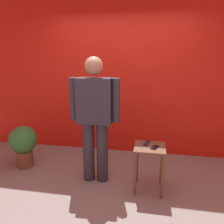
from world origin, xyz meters
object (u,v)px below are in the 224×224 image
at_px(standing_person, 95,115).
at_px(cell_phone, 155,147).
at_px(side_table, 149,156).
at_px(potted_plant, 23,143).
at_px(tv_remote, 147,143).

height_order(standing_person, cell_phone, standing_person).
height_order(side_table, potted_plant, potted_plant).
distance_m(standing_person, tv_remote, 0.80).
height_order(side_table, tv_remote, tv_remote).
distance_m(cell_phone, tv_remote, 0.16).
xyz_separation_m(side_table, potted_plant, (-2.01, 0.31, -0.08)).
bearing_deg(tv_remote, cell_phone, -34.79).
bearing_deg(potted_plant, cell_phone, -9.15).
xyz_separation_m(side_table, tv_remote, (-0.04, 0.09, 0.15)).
xyz_separation_m(standing_person, potted_plant, (-1.25, 0.18, -0.58)).
distance_m(side_table, tv_remote, 0.18).
xyz_separation_m(standing_person, cell_phone, (0.83, -0.15, -0.36)).
bearing_deg(tv_remote, side_table, -50.61).
distance_m(standing_person, side_table, 0.93).
height_order(standing_person, side_table, standing_person).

